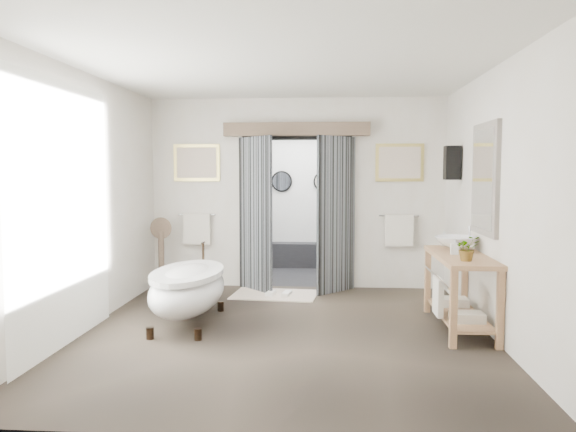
% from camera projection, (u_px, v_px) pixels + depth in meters
% --- Properties ---
extents(ground_plane, '(5.00, 5.00, 0.00)m').
position_uv_depth(ground_plane, '(284.00, 332.00, 6.24)').
color(ground_plane, '#473C30').
extents(room_shell, '(4.52, 5.02, 2.91)m').
position_uv_depth(room_shell, '(280.00, 164.00, 5.97)').
color(room_shell, silver).
rests_on(room_shell, ground_plane).
extents(shower_room, '(2.22, 2.01, 2.51)m').
position_uv_depth(shower_room, '(301.00, 220.00, 10.14)').
color(shower_room, black).
rests_on(shower_room, ground_plane).
extents(back_wall_dressing, '(3.82, 0.71, 2.52)m').
position_uv_depth(back_wall_dressing, '(296.00, 186.00, 8.42)').
color(back_wall_dressing, black).
rests_on(back_wall_dressing, ground_plane).
extents(clawfoot_tub, '(0.79, 1.77, 0.86)m').
position_uv_depth(clawfoot_tub, '(188.00, 288.00, 6.55)').
color(clawfoot_tub, black).
rests_on(clawfoot_tub, ground_plane).
extents(vanity, '(0.57, 1.60, 0.85)m').
position_uv_depth(vanity, '(458.00, 285.00, 6.34)').
color(vanity, tan).
rests_on(vanity, ground_plane).
extents(pedestal_mirror, '(0.33, 0.21, 1.10)m').
position_uv_depth(pedestal_mirror, '(161.00, 259.00, 8.41)').
color(pedestal_mirror, brown).
rests_on(pedestal_mirror, ground_plane).
extents(rug, '(1.27, 0.91, 0.01)m').
position_uv_depth(rug, '(275.00, 295.00, 8.11)').
color(rug, '#C4AF9B').
rests_on(rug, ground_plane).
extents(slippers, '(0.37, 0.27, 0.05)m').
position_uv_depth(slippers, '(279.00, 293.00, 8.06)').
color(slippers, white).
rests_on(slippers, rug).
extents(basin, '(0.54, 0.54, 0.17)m').
position_uv_depth(basin, '(456.00, 244.00, 6.61)').
color(basin, white).
rests_on(basin, vanity).
extents(plant, '(0.27, 0.24, 0.27)m').
position_uv_depth(plant, '(467.00, 248.00, 5.84)').
color(plant, gray).
rests_on(plant, vanity).
extents(soap_bottle_a, '(0.09, 0.09, 0.19)m').
position_uv_depth(soap_bottle_a, '(455.00, 246.00, 6.32)').
color(soap_bottle_a, gray).
rests_on(soap_bottle_a, vanity).
extents(soap_bottle_b, '(0.18, 0.18, 0.18)m').
position_uv_depth(soap_bottle_b, '(444.00, 239.00, 7.03)').
color(soap_bottle_b, gray).
rests_on(soap_bottle_b, vanity).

